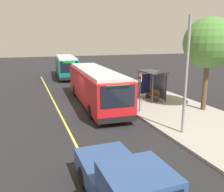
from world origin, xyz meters
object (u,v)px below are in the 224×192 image
Objects in this scene: pickup_truck at (127,188)px; waiting_bench at (153,94)px; transit_bus_main at (95,85)px; transit_bus_second at (66,66)px; route_sign_post at (140,87)px.

waiting_bench is (-12.06, 7.69, -0.22)m from pickup_truck.
transit_bus_second is (-15.85, 0.24, -0.00)m from transit_bus_main.
transit_bus_main is at bearing -99.39° from waiting_bench.
route_sign_post is (3.58, 2.32, 0.34)m from transit_bus_main.
transit_bus_second is 17.35m from waiting_bench.
route_sign_post reaches higher than pickup_truck.
pickup_truck is 1.94× the size of route_sign_post.
transit_bus_main reaches higher than pickup_truck.
route_sign_post is at bearing 32.96° from transit_bus_main.
waiting_bench is at bearing 147.48° from pickup_truck.
route_sign_post is at bearing 151.47° from pickup_truck.
transit_bus_second is 1.91× the size of pickup_truck.
pickup_truck is at bearing -5.92° from transit_bus_second.
transit_bus_main is at bearing 167.99° from pickup_truck.
transit_bus_main is 7.44× the size of waiting_bench.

